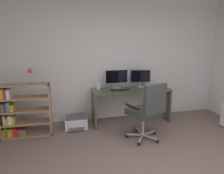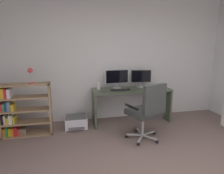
% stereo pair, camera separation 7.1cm
% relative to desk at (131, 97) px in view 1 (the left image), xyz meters
% --- Properties ---
extents(wall_back, '(5.03, 0.10, 2.79)m').
position_rel_desk_xyz_m(wall_back, '(-0.24, 0.40, 0.83)').
color(wall_back, silver).
rests_on(wall_back, ground).
extents(desk, '(1.69, 0.58, 0.75)m').
position_rel_desk_xyz_m(desk, '(0.00, 0.00, 0.00)').
color(desk, '#46513D').
rests_on(desk, ground).
extents(monitor_main, '(0.54, 0.18, 0.41)m').
position_rel_desk_xyz_m(monitor_main, '(-0.29, 0.15, 0.43)').
color(monitor_main, '#B2B5B7').
rests_on(monitor_main, desk).
extents(monitor_secondary, '(0.44, 0.18, 0.39)m').
position_rel_desk_xyz_m(monitor_secondary, '(0.27, 0.15, 0.42)').
color(monitor_secondary, '#B2B5B7').
rests_on(monitor_secondary, desk).
extents(keyboard, '(0.35, 0.16, 0.02)m').
position_rel_desk_xyz_m(keyboard, '(-0.32, -0.09, 0.20)').
color(keyboard, black).
rests_on(keyboard, desk).
extents(computer_mouse, '(0.08, 0.11, 0.03)m').
position_rel_desk_xyz_m(computer_mouse, '(-0.10, -0.09, 0.20)').
color(computer_mouse, black).
rests_on(computer_mouse, desk).
extents(desktop_speaker, '(0.07, 0.07, 0.17)m').
position_rel_desk_xyz_m(desktop_speaker, '(-0.71, 0.10, 0.27)').
color(desktop_speaker, silver).
rests_on(desktop_speaker, desk).
extents(office_chair, '(0.66, 0.70, 1.07)m').
position_rel_desk_xyz_m(office_chair, '(-0.01, -0.95, 0.03)').
color(office_chair, '#B7BABC').
rests_on(office_chair, ground).
extents(bookshelf, '(0.92, 0.28, 1.01)m').
position_rel_desk_xyz_m(bookshelf, '(-2.25, -0.23, -0.09)').
color(bookshelf, '#987756').
rests_on(bookshelf, ground).
extents(desk_lamp, '(0.11, 0.11, 0.29)m').
position_rel_desk_xyz_m(desk_lamp, '(-2.01, -0.23, 0.64)').
color(desk_lamp, '#CB3C3B').
rests_on(desk_lamp, bookshelf).
extents(printer, '(0.45, 0.45, 0.25)m').
position_rel_desk_xyz_m(printer, '(-1.22, -0.07, -0.45)').
color(printer, silver).
rests_on(printer, ground).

